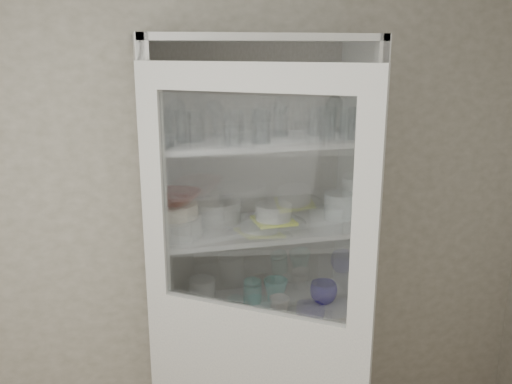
{
  "coord_description": "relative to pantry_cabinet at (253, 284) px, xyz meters",
  "views": [
    {
      "loc": [
        -0.37,
        -1.01,
        2.05
      ],
      "look_at": [
        0.2,
        1.27,
        1.42
      ],
      "focal_mm": 38.0,
      "sensor_mm": 36.0,
      "label": 1
    }
  ],
  "objects": [
    {
      "name": "tumbler_9",
      "position": [
        -0.1,
        -0.1,
        0.78
      ],
      "size": [
        0.07,
        0.07,
        0.13
      ],
      "primitive_type": "cylinder",
      "rotation": [
        0.0,
        0.0,
        0.1
      ],
      "color": "silver",
      "rests_on": "shelf_glass"
    },
    {
      "name": "white_canister",
      "position": [
        -0.25,
        -0.03,
        -0.01
      ],
      "size": [
        0.16,
        0.16,
        0.15
      ],
      "primitive_type": "cylinder",
      "rotation": [
        0.0,
        0.0,
        0.38
      ],
      "color": "silver",
      "rests_on": "shelf_mugs"
    },
    {
      "name": "goblet_2",
      "position": [
        0.14,
        0.04,
        0.81
      ],
      "size": [
        0.08,
        0.08,
        0.19
      ],
      "primitive_type": null,
      "color": "silver",
      "rests_on": "shelf_glass"
    },
    {
      "name": "tumbler_0",
      "position": [
        -0.41,
        -0.17,
        0.79
      ],
      "size": [
        0.09,
        0.09,
        0.13
      ],
      "primitive_type": "cylinder",
      "rotation": [
        0.0,
        0.0,
        -0.41
      ],
      "color": "silver",
      "rests_on": "shelf_glass"
    },
    {
      "name": "grey_bowl_stack",
      "position": [
        0.41,
        -0.05,
        0.38
      ],
      "size": [
        0.15,
        0.15,
        0.12
      ],
      "primitive_type": "cylinder",
      "color": "silver",
      "rests_on": "shelf_plates"
    },
    {
      "name": "goblet_3",
      "position": [
        0.41,
        0.06,
        0.81
      ],
      "size": [
        0.08,
        0.08,
        0.18
      ],
      "primitive_type": null,
      "color": "silver",
      "rests_on": "shelf_glass"
    },
    {
      "name": "cream_dish",
      "position": [
        -0.15,
        -0.06,
        -0.44
      ],
      "size": [
        0.28,
        0.28,
        0.07
      ],
      "primitive_type": "imported",
      "rotation": [
        0.0,
        0.0,
        -0.35
      ],
      "color": "silver",
      "rests_on": "shelf_bot"
    },
    {
      "name": "glass_platter",
      "position": [
        0.08,
        -0.09,
        0.33
      ],
      "size": [
        0.37,
        0.37,
        0.02
      ],
      "primitive_type": "cylinder",
      "rotation": [
        0.0,
        0.0,
        0.29
      ],
      "color": "silver",
      "rests_on": "shelf_plates"
    },
    {
      "name": "pantry_cabinet",
      "position": [
        0.0,
        0.0,
        0.0
      ],
      "size": [
        1.0,
        0.45,
        2.1
      ],
      "color": "beige",
      "rests_on": "floor"
    },
    {
      "name": "white_ramekin",
      "position": [
        0.08,
        -0.09,
        0.39
      ],
      "size": [
        0.2,
        0.2,
        0.07
      ],
      "primitive_type": "cylinder",
      "rotation": [
        0.0,
        0.0,
        0.23
      ],
      "color": "silver",
      "rests_on": "yellow_trivet"
    },
    {
      "name": "goblet_0",
      "position": [
        -0.33,
        0.03,
        0.81
      ],
      "size": [
        0.08,
        0.08,
        0.19
      ],
      "primitive_type": null,
      "color": "silver",
      "rests_on": "shelf_glass"
    },
    {
      "name": "cupboard_door",
      "position": [
        -0.13,
        -0.55,
        -0.07
      ],
      "size": [
        0.75,
        0.56,
        2.0
      ],
      "rotation": [
        0.0,
        0.0,
        -0.62
      ],
      "color": "beige",
      "rests_on": "floor"
    },
    {
      "name": "tumbler_5",
      "position": [
        0.38,
        -0.18,
        0.79
      ],
      "size": [
        0.09,
        0.09,
        0.14
      ],
      "primitive_type": "cylinder",
      "rotation": [
        0.0,
        0.0,
        0.32
      ],
      "color": "silver",
      "rests_on": "shelf_glass"
    },
    {
      "name": "tumbler_11",
      "position": [
        0.28,
        -0.04,
        0.78
      ],
      "size": [
        0.08,
        0.08,
        0.12
      ],
      "primitive_type": "cylinder",
      "rotation": [
        0.0,
        0.0,
        -0.23
      ],
      "color": "silver",
      "rests_on": "shelf_glass"
    },
    {
      "name": "measuring_cups",
      "position": [
        -0.11,
        -0.12,
        -0.06
      ],
      "size": [
        0.09,
        0.09,
        0.04
      ],
      "primitive_type": "cylinder",
      "color": "#B9BAC3",
      "rests_on": "shelf_mugs"
    },
    {
      "name": "mug_teal",
      "position": [
        0.1,
        -0.04,
        -0.03
      ],
      "size": [
        0.12,
        0.12,
        0.11
      ],
      "primitive_type": "imported",
      "rotation": [
        0.0,
        0.0,
        0.03
      ],
      "color": "teal",
      "rests_on": "shelf_mugs"
    },
    {
      "name": "tumbler_1",
      "position": [
        -0.41,
        -0.21,
        0.8
      ],
      "size": [
        0.09,
        0.09,
        0.15
      ],
      "primitive_type": "cylinder",
      "rotation": [
        0.0,
        0.0,
        0.16
      ],
      "color": "silver",
      "rests_on": "shelf_glass"
    },
    {
      "name": "tumbler_7",
      "position": [
        -0.27,
        -0.1,
        0.79
      ],
      "size": [
        0.07,
        0.07,
        0.13
      ],
      "primitive_type": "cylinder",
      "rotation": [
        0.0,
        0.0,
        0.12
      ],
      "color": "silver",
      "rests_on": "shelf_glass"
    },
    {
      "name": "mug_blue",
      "position": [
        0.32,
        -0.12,
        -0.03
      ],
      "size": [
        0.16,
        0.16,
        0.1
      ],
      "primitive_type": "imported",
      "rotation": [
        0.0,
        0.0,
        0.28
      ],
      "color": "#0E0D82",
      "rests_on": "shelf_mugs"
    },
    {
      "name": "tumbler_3",
      "position": [
        -0.14,
        -0.22,
        0.79
      ],
      "size": [
        0.07,
        0.07,
        0.14
      ],
      "primitive_type": "cylinder",
      "rotation": [
        0.0,
        0.0,
        -0.03
      ],
      "color": "silver",
      "rests_on": "shelf_glass"
    },
    {
      "name": "teal_jar",
      "position": [
        -0.01,
        -0.03,
        -0.03
      ],
      "size": [
        0.09,
        0.09,
        0.1
      ],
      "color": "teal",
      "rests_on": "shelf_mugs"
    },
    {
      "name": "yellow_trivet",
      "position": [
        0.08,
        -0.09,
        0.34
      ],
      "size": [
        0.18,
        0.18,
        0.01
      ],
      "primitive_type": "cube",
      "rotation": [
        0.0,
        0.0,
        0.05
      ],
      "color": "#F8FB3A",
      "rests_on": "glass_platter"
    },
    {
      "name": "tumbler_8",
      "position": [
        -0.32,
        -0.08,
        0.79
      ],
      "size": [
        0.08,
        0.08,
        0.13
      ],
      "primitive_type": "cylinder",
      "rotation": [
        0.0,
        0.0,
        0.16
      ],
      "color": "silver",
      "rests_on": "shelf_glass"
    },
    {
      "name": "plate_stack_front",
      "position": [
        -0.37,
        -0.12,
        0.36
      ],
      "size": [
        0.22,
        0.22,
        0.08
      ],
      "primitive_type": "cylinder",
      "color": "silver",
      "rests_on": "shelf_plates"
    },
    {
      "name": "cream_bowl",
      "position": [
        -0.37,
        -0.12,
        0.43
      ],
      "size": [
        0.24,
        0.24,
        0.06
      ],
      "primitive_type": "cylinder",
      "rotation": [
        0.0,
        0.0,
        0.28
      ],
      "color": "silver",
      "rests_on": "plate_stack_front"
    },
    {
      "name": "terracotta_bowl",
      "position": [
        -0.37,
        -0.12,
        0.49
      ],
      "size": [
        0.28,
        0.28,
        0.05
      ],
      "primitive_type": "imported",
      "rotation": [
        0.0,
        0.0,
        -0.43
      ],
      "color": "maroon",
      "rests_on": "cream_bowl"
    },
    {
      "name": "tumbler_6",
      "position": [
        0.41,
        -0.19,
        0.79
      ],
      "size": [
        0.07,
        0.07,
        0.13
      ],
      "primitive_type": "cylinder",
      "rotation": [
        0.0,
        0.0,
        0.07
      ],
      "color": "silver",
      "rests_on": "shelf_glass"
    },
    {
      "name": "tin_box",
      "position": [
        0.17,
        -0.06,
        -0.45
      ],
      "size": [
        0.21,
        0.17,
        0.06
      ],
      "primitive_type": "cube",
      "rotation": [
        0.0,
        0.0,
        -0.22
      ],
      "color": "gray",
      "rests_on": "shelf_bot"
    },
    {
      "name": "tumbler_13",
      "position": [
        0.3,
        -0.1,
        0.79
      ],
      "size": [
        0.07,
        0.07,
        0.14
      ],
      "primitive_type": "cylinder",
      "color": "silver",
      "rests_on": "shelf_glass"
    },
    {
      "name": "mug_white",
      "position": [
        0.08,
        -0.19,
        -0.03
      ],
      "size": [
        0.11,
        0.11,
        0.09
      ],
      "primitive_type": "imported",
      "rotation": [
        0.0,
        0.0,
        0.19
      ],
      "color": "silver",
      "rests_on": "shelf_mugs"
    },
    {
      "name": "tumbler_4",
      "position": [
        0.28,
        -0.19,
        0.79
      ],
      "size": [
        0.09,
        0.09,
        0.14
      ],
      "primitive_type": "cylinder",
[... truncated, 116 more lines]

